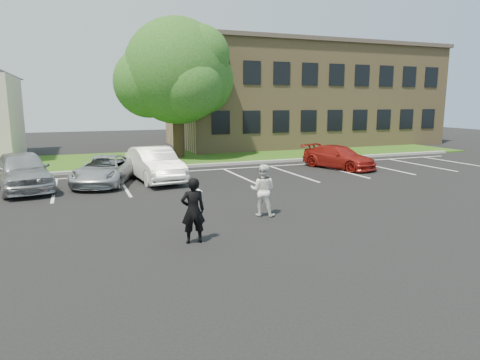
% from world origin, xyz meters
% --- Properties ---
extents(ground_plane, '(90.00, 90.00, 0.00)m').
position_xyz_m(ground_plane, '(0.00, 0.00, 0.00)').
color(ground_plane, black).
rests_on(ground_plane, ground).
extents(curb, '(40.00, 0.30, 0.15)m').
position_xyz_m(curb, '(0.00, 12.00, 0.07)').
color(curb, '#969690').
rests_on(curb, ground).
extents(grass_strip, '(44.00, 8.00, 0.08)m').
position_xyz_m(grass_strip, '(0.00, 16.00, 0.04)').
color(grass_strip, '#254F0E').
rests_on(grass_strip, ground).
extents(stall_lines, '(34.00, 5.36, 0.01)m').
position_xyz_m(stall_lines, '(1.40, 8.95, 0.01)').
color(stall_lines, silver).
rests_on(stall_lines, ground).
extents(office_building, '(22.40, 10.40, 8.30)m').
position_xyz_m(office_building, '(14.00, 21.99, 4.16)').
color(office_building, '#967C52').
rests_on(office_building, ground).
extents(tree, '(7.80, 7.20, 8.80)m').
position_xyz_m(tree, '(1.70, 16.20, 5.35)').
color(tree, black).
rests_on(tree, ground).
extents(man_black_suit, '(0.65, 0.44, 1.73)m').
position_xyz_m(man_black_suit, '(-1.95, -0.67, 0.87)').
color(man_black_suit, black).
rests_on(man_black_suit, ground).
extents(man_white_shirt, '(1.03, 0.99, 1.68)m').
position_xyz_m(man_white_shirt, '(0.83, 1.12, 0.84)').
color(man_white_shirt, white).
rests_on(man_white_shirt, ground).
extents(car_silver_west, '(2.89, 5.07, 1.63)m').
position_xyz_m(car_silver_west, '(-6.77, 8.43, 0.81)').
color(car_silver_west, '#B2B1B7').
rests_on(car_silver_west, ground).
extents(car_silver_minivan, '(3.47, 4.95, 1.26)m').
position_xyz_m(car_silver_minivan, '(-3.54, 8.57, 0.63)').
color(car_silver_minivan, silver).
rests_on(car_silver_minivan, ground).
extents(car_white_sedan, '(2.20, 4.87, 1.55)m').
position_xyz_m(car_white_sedan, '(-1.30, 8.58, 0.78)').
color(car_white_sedan, white).
rests_on(car_white_sedan, ground).
extents(car_red_compact, '(3.07, 4.62, 1.24)m').
position_xyz_m(car_red_compact, '(8.82, 8.67, 0.62)').
color(car_red_compact, maroon).
rests_on(car_red_compact, ground).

